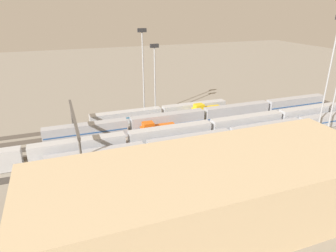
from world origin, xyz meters
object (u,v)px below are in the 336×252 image
at_px(train_on_track_3, 157,131).
at_px(light_mast_0, 143,63).
at_px(train_on_track_5, 230,136).
at_px(train_on_track_2, 204,117).
at_px(light_mast_2, 155,71).
at_px(train_on_track_1, 206,112).
at_px(signal_gantry, 74,120).
at_px(train_on_track_4, 171,135).
at_px(maintenance_shed, 211,194).
at_px(train_on_track_0, 162,112).
at_px(light_mast_3, 331,63).

height_order(train_on_track_3, light_mast_0, light_mast_0).
relative_size(train_on_track_5, train_on_track_2, 1.00).
relative_size(train_on_track_3, light_mast_2, 0.41).
xyz_separation_m(train_on_track_1, signal_gantry, (42.66, 7.50, 5.40)).
relative_size(train_on_track_4, light_mast_2, 4.96).
relative_size(train_on_track_1, maintenance_shed, 0.17).
xyz_separation_m(train_on_track_1, train_on_track_4, (18.48, 15.00, 0.46)).
bearing_deg(maintenance_shed, train_on_track_5, -127.28).
height_order(train_on_track_5, light_mast_0, light_mast_0).
height_order(train_on_track_5, train_on_track_2, train_on_track_2).
relative_size(train_on_track_0, train_on_track_1, 4.72).
height_order(train_on_track_1, light_mast_2, light_mast_2).
distance_m(train_on_track_1, maintenance_shed, 53.39).
height_order(train_on_track_3, maintenance_shed, maintenance_shed).
distance_m(train_on_track_0, signal_gantry, 31.69).
bearing_deg(train_on_track_3, train_on_track_1, -154.11).
distance_m(light_mast_3, maintenance_shed, 57.41).
relative_size(train_on_track_0, light_mast_3, 1.43).
distance_m(train_on_track_3, train_on_track_4, 5.45).
distance_m(train_on_track_5, signal_gantry, 42.13).
bearing_deg(light_mast_2, light_mast_0, -18.27).
xyz_separation_m(train_on_track_2, maintenance_shed, (20.41, 42.61, 3.41)).
bearing_deg(train_on_track_0, light_mast_3, 145.21).
bearing_deg(light_mast_2, train_on_track_5, 114.59).
bearing_deg(train_on_track_5, light_mast_2, -65.41).
bearing_deg(train_on_track_1, light_mast_2, -26.01).
relative_size(train_on_track_1, light_mast_3, 0.30).
distance_m(light_mast_2, signal_gantry, 32.16).
xyz_separation_m(light_mast_0, maintenance_shed, (4.88, 56.31, -12.21)).
height_order(train_on_track_0, train_on_track_2, train_on_track_2).
distance_m(train_on_track_2, light_mast_0, 25.93).
xyz_separation_m(train_on_track_0, train_on_track_1, (-14.08, 5.00, 0.14)).
bearing_deg(train_on_track_4, train_on_track_2, -146.40).
xyz_separation_m(light_mast_2, maintenance_shed, (8.43, 55.13, -9.65)).
distance_m(train_on_track_0, train_on_track_2, 14.62).
relative_size(light_mast_2, signal_gantry, 0.80).
bearing_deg(maintenance_shed, signal_gantry, -64.86).
xyz_separation_m(light_mast_3, maintenance_shed, (49.65, 24.90, -14.51)).
xyz_separation_m(train_on_track_2, light_mast_2, (11.98, -12.52, 13.05)).
distance_m(light_mast_0, maintenance_shed, 57.82).
relative_size(train_on_track_3, light_mast_0, 0.35).
relative_size(train_on_track_5, train_on_track_0, 2.03).
bearing_deg(train_on_track_0, signal_gantry, 23.62).
bearing_deg(light_mast_3, maintenance_shed, 26.63).
xyz_separation_m(train_on_track_2, train_on_track_3, (17.18, 5.00, -0.44)).
height_order(train_on_track_0, light_mast_3, light_mast_3).
bearing_deg(light_mast_2, light_mast_3, 143.74).
xyz_separation_m(train_on_track_0, train_on_track_3, (6.53, 15.00, 0.14)).
bearing_deg(light_mast_2, train_on_track_1, 153.99).
xyz_separation_m(train_on_track_5, light_mast_0, (16.14, -28.69, 16.21)).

